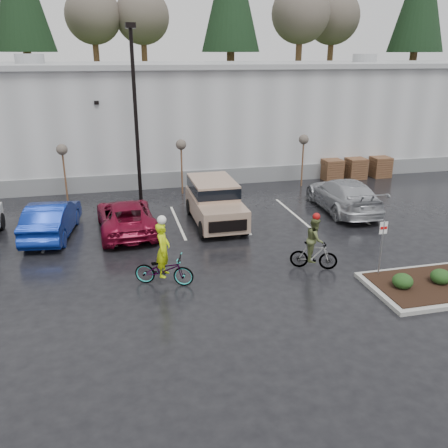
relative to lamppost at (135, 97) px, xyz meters
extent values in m
plane|color=black|center=(4.00, -12.00, -5.69)|extent=(120.00, 120.00, 0.00)
cube|color=#A5A7A9|center=(4.00, 10.00, -2.19)|extent=(60.00, 15.00, 7.00)
cube|color=slate|center=(4.00, 2.45, -5.19)|extent=(60.00, 0.12, 1.00)
cube|color=#999B9E|center=(4.00, 10.00, 1.36)|extent=(60.50, 15.50, 0.30)
cube|color=#2D441C|center=(4.00, 33.00, -2.69)|extent=(80.00, 25.00, 6.00)
cylinder|color=black|center=(0.00, 0.00, -1.19)|extent=(0.20, 0.20, 9.00)
cube|color=black|center=(0.00, 0.00, 3.41)|extent=(0.50, 1.00, 0.25)
cylinder|color=#4C2A1E|center=(-4.00, 1.00, -4.29)|extent=(0.10, 0.10, 2.80)
sphere|color=#463D38|center=(-4.00, 1.00, -2.79)|extent=(0.60, 0.60, 0.60)
cylinder|color=#4C2A1E|center=(2.50, 1.00, -4.29)|extent=(0.10, 0.10, 2.80)
sphere|color=#463D38|center=(2.50, 1.00, -2.79)|extent=(0.60, 0.60, 0.60)
cylinder|color=#4C2A1E|center=(10.00, 1.00, -4.29)|extent=(0.10, 0.10, 2.80)
sphere|color=#463D38|center=(10.00, 1.00, -2.79)|extent=(0.60, 0.60, 0.60)
cube|color=#4C2A1E|center=(12.50, 2.00, -5.01)|extent=(1.20, 1.20, 1.35)
cube|color=#4C2A1E|center=(14.20, 2.00, -5.01)|extent=(1.20, 1.20, 1.35)
cube|color=#4C2A1E|center=(16.00, 2.00, -5.01)|extent=(1.20, 1.20, 1.35)
ellipsoid|color=#133717|center=(8.00, -13.00, -5.27)|extent=(0.70, 0.70, 0.52)
ellipsoid|color=#133717|center=(9.50, -13.00, -5.27)|extent=(0.70, 0.70, 0.52)
cylinder|color=gray|center=(7.80, -11.80, -4.59)|extent=(0.05, 0.05, 2.20)
cube|color=white|center=(7.80, -11.80, -3.74)|extent=(0.30, 0.02, 0.45)
cube|color=red|center=(7.80, -11.81, -3.74)|extent=(0.26, 0.02, 0.10)
imported|color=navy|center=(-4.24, -4.52, -4.88)|extent=(2.34, 5.09, 1.62)
imported|color=maroon|center=(-0.98, -4.73, -4.95)|extent=(2.75, 5.42, 1.47)
imported|color=#B6B9BE|center=(10.20, -4.13, -4.84)|extent=(2.65, 5.92, 1.69)
imported|color=#3F3F44|center=(0.10, -10.50, -5.13)|extent=(2.26, 1.48, 1.12)
imported|color=#B7D30B|center=(0.10, -10.50, -4.36)|extent=(0.70, 0.84, 1.96)
sphere|color=silver|center=(0.10, -10.50, -3.26)|extent=(0.32, 0.32, 0.32)
imported|color=#3F3F44|center=(5.80, -10.50, -5.15)|extent=(1.78, 1.16, 1.08)
imported|color=#4B542D|center=(5.80, -10.50, -4.49)|extent=(0.75, 0.94, 1.70)
sphere|color=#990C0C|center=(5.80, -10.50, -3.59)|extent=(0.28, 0.28, 0.28)
camera|label=1|loc=(-1.37, -25.82, 2.06)|focal=38.00mm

